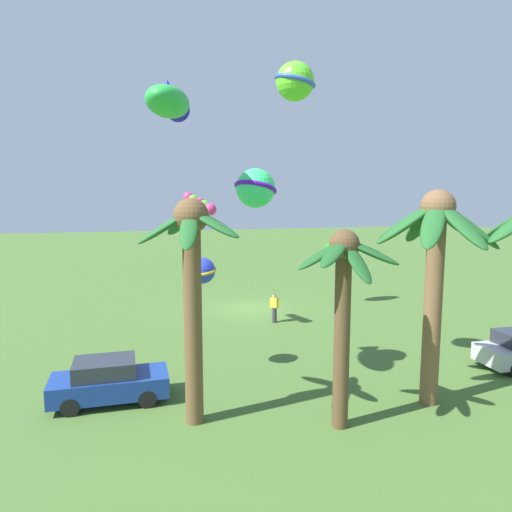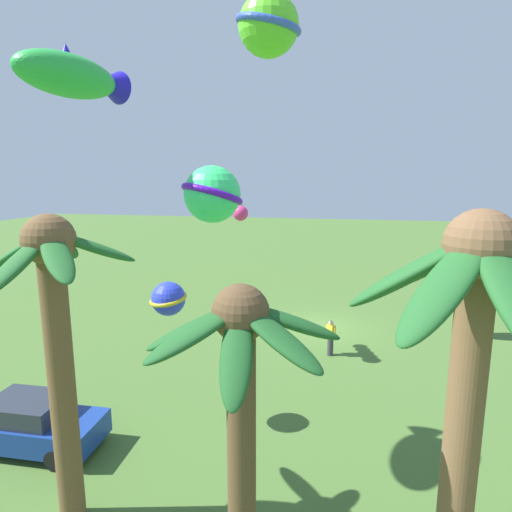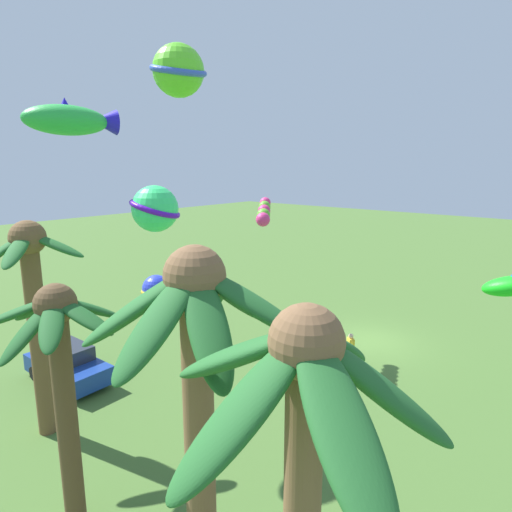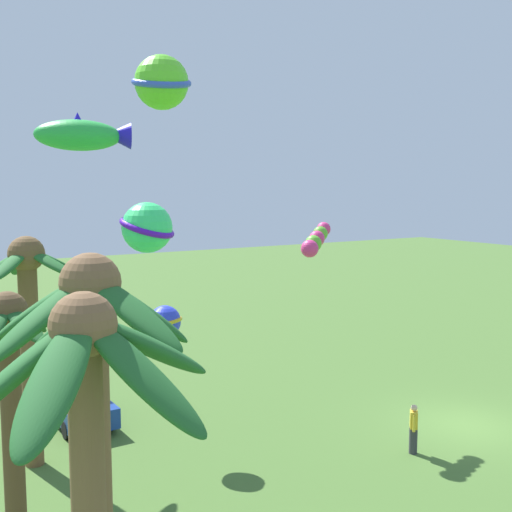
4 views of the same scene
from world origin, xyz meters
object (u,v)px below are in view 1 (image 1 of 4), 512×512
object	(u,v)px
palm_tree_1	(192,269)
parked_car_1	(109,381)
kite_fish_1	(169,102)
palm_tree_0	(435,248)
kite_fish_5	(342,243)
kite_tube_2	(200,204)
kite_ball_4	(202,271)
kite_ball_0	(256,188)
kite_ball_3	(295,81)
palm_tree_3	(343,287)
spectator_0	(274,308)

from	to	relation	value
palm_tree_1	parked_car_1	xyz separation A→B (m)	(2.72, -2.08, -4.09)
kite_fish_1	palm_tree_0	bearing A→B (deg)	164.13
kite_fish_5	kite_fish_1	bearing A→B (deg)	46.38
kite_tube_2	kite_ball_4	xyz separation A→B (m)	(0.60, 5.54, -2.42)
palm_tree_0	kite_fish_1	world-z (taller)	kite_fish_1
kite_tube_2	kite_fish_5	size ratio (longest dim) A/B	0.70
palm_tree_0	palm_tree_1	xyz separation A→B (m)	(7.88, -0.43, -0.46)
kite_ball_0	palm_tree_0	bearing A→B (deg)	148.95
palm_tree_1	kite_ball_3	size ratio (longest dim) A/B	3.63
parked_car_1	kite_ball_0	size ratio (longest dim) A/B	1.80
palm_tree_1	kite_fish_5	bearing A→B (deg)	-128.09
kite_tube_2	kite_ball_4	distance (m)	6.07
palm_tree_3	kite_ball_4	size ratio (longest dim) A/B	3.79
parked_car_1	kite_ball_0	world-z (taller)	kite_ball_0
spectator_0	kite_tube_2	distance (m)	7.07
palm_tree_3	spectator_0	distance (m)	12.32
kite_ball_3	kite_fish_5	world-z (taller)	kite_ball_3
parked_car_1	kite_ball_4	size ratio (longest dim) A/B	2.47
palm_tree_3	kite_fish_1	xyz separation A→B (m)	(4.76, -3.26, 5.62)
palm_tree_3	kite_ball_0	size ratio (longest dim) A/B	2.76
parked_car_1	kite_fish_1	bearing A→B (deg)	176.48
palm_tree_1	kite_fish_1	xyz separation A→B (m)	(0.47, -1.94, 5.16)
spectator_0	kite_fish_5	xyz separation A→B (m)	(-5.31, -3.27, 3.09)
kite_fish_1	kite_ball_4	xyz separation A→B (m)	(-1.22, -2.08, -5.88)
palm_tree_0	palm_tree_3	bearing A→B (deg)	13.87
kite_tube_2	kite_fish_5	bearing A→B (deg)	-156.22
palm_tree_1	kite_tube_2	xyz separation A→B (m)	(-1.35, -9.55, 1.69)
palm_tree_0	kite_tube_2	world-z (taller)	palm_tree_0
kite_ball_3	kite_ball_4	size ratio (longest dim) A/B	1.20
palm_tree_3	kite_ball_3	distance (m)	7.75
palm_tree_0	kite_ball_3	xyz separation A→B (m)	(3.87, -3.09, 5.72)
palm_tree_1	spectator_0	distance (m)	12.41
palm_tree_3	palm_tree_1	bearing A→B (deg)	-17.07
spectator_0	palm_tree_3	bearing A→B (deg)	84.52
kite_fish_1	kite_ball_4	bearing A→B (deg)	-120.43
kite_tube_2	kite_ball_3	xyz separation A→B (m)	(-2.65, 6.90, 4.49)
palm_tree_0	kite_ball_0	xyz separation A→B (m)	(5.29, -3.19, 1.96)
spectator_0	kite_ball_0	distance (m)	10.41
palm_tree_1	kite_ball_0	bearing A→B (deg)	-133.21
spectator_0	kite_ball_4	world-z (taller)	kite_ball_4
palm_tree_1	kite_ball_4	world-z (taller)	palm_tree_1
palm_tree_0	kite_fish_1	bearing A→B (deg)	-15.87
kite_tube_2	kite_ball_3	bearing A→B (deg)	111.04
palm_tree_1	kite_fish_1	world-z (taller)	kite_fish_1
palm_tree_1	kite_ball_0	distance (m)	4.49
palm_tree_3	kite_fish_5	xyz separation A→B (m)	(-6.43, -15.00, -0.48)
palm_tree_0	palm_tree_3	distance (m)	3.81
parked_car_1	palm_tree_0	bearing A→B (deg)	166.67
kite_fish_1	palm_tree_1	bearing A→B (deg)	103.52
palm_tree_0	kite_tube_2	distance (m)	11.99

